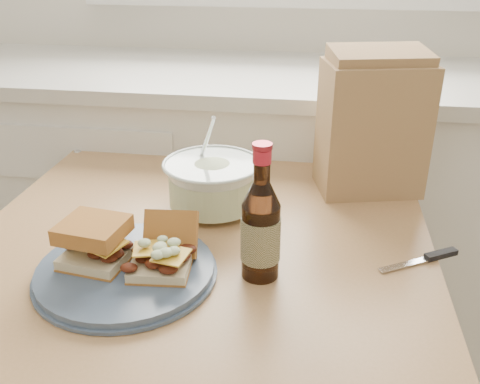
# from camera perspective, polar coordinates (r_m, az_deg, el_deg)

# --- Properties ---
(cabinet_run) EXTENTS (2.50, 0.64, 0.94)m
(cabinet_run) POSITION_cam_1_polar(r_m,az_deg,el_deg) (1.84, 2.61, -1.48)
(cabinet_run) COLOR silver
(cabinet_run) RESTS_ON ground
(dining_table) EXTENTS (0.92, 0.92, 0.76)m
(dining_table) POSITION_cam_1_polar(r_m,az_deg,el_deg) (1.13, -4.24, -9.91)
(dining_table) COLOR tan
(dining_table) RESTS_ON ground
(plate) EXTENTS (0.31, 0.31, 0.02)m
(plate) POSITION_cam_1_polar(r_m,az_deg,el_deg) (0.98, -12.07, -8.23)
(plate) COLOR #42536B
(plate) RESTS_ON dining_table
(sandwich_left) EXTENTS (0.12, 0.11, 0.08)m
(sandwich_left) POSITION_cam_1_polar(r_m,az_deg,el_deg) (0.97, -15.25, -5.17)
(sandwich_left) COLOR beige
(sandwich_left) RESTS_ON plate
(sandwich_right) EXTENTS (0.11, 0.15, 0.09)m
(sandwich_right) POSITION_cam_1_polar(r_m,az_deg,el_deg) (0.95, -8.14, -6.21)
(sandwich_right) COLOR beige
(sandwich_right) RESTS_ON plate
(coleslaw_bowl) EXTENTS (0.21, 0.21, 0.21)m
(coleslaw_bowl) POSITION_cam_1_polar(r_m,az_deg,el_deg) (1.16, -2.94, 0.65)
(coleslaw_bowl) COLOR silver
(coleslaw_bowl) RESTS_ON dining_table
(beer_bottle) EXTENTS (0.07, 0.07, 0.25)m
(beer_bottle) POSITION_cam_1_polar(r_m,az_deg,el_deg) (0.92, 2.22, -3.92)
(beer_bottle) COLOR black
(beer_bottle) RESTS_ON dining_table
(knife) EXTENTS (0.15, 0.10, 0.01)m
(knife) POSITION_cam_1_polar(r_m,az_deg,el_deg) (1.06, 19.77, -6.54)
(knife) COLOR silver
(knife) RESTS_ON dining_table
(paper_bag) EXTENTS (0.26, 0.20, 0.30)m
(paper_bag) POSITION_cam_1_polar(r_m,az_deg,el_deg) (1.26, 13.90, 6.61)
(paper_bag) COLOR #A97E51
(paper_bag) RESTS_ON dining_table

